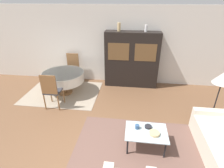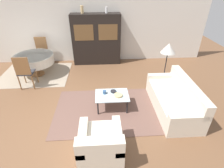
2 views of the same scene
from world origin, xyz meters
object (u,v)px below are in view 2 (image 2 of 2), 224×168
Objects in this scene: display_cabinet at (96,40)px; couch at (174,100)px; floor_lamp at (168,50)px; vase_tall at (82,9)px; dining_chair_near at (25,71)px; cup at (105,92)px; dining_table at (34,59)px; bowl at (118,95)px; vase_short at (106,10)px; bowl_small at (113,91)px; dining_chair_far at (41,50)px; coffee_table at (112,96)px; armchair at (101,145)px.

couch is at bearing -57.07° from display_cabinet.
floor_lamp is 3.31m from vase_tall.
cup is at bearing -24.87° from dining_chair_near.
bowl is at bearing -38.03° from dining_table.
cup is 0.43× the size of vase_short.
dining_table is at bearing -157.04° from display_cabinet.
bowl_small is at bearing 119.70° from bowl.
display_cabinet is at bearing 22.96° from dining_table.
bowl is 1.00× the size of vase_short.
floor_lamp is at bearing -12.55° from dining_table.
dining_chair_far is (-4.18, 3.10, 0.31)m from couch.
armchair is at bearing -102.08° from coffee_table.
bowl_small is (2.61, -1.93, -0.15)m from dining_table.
dining_chair_far is 2.92m from vase_short.
cup is at bearing -76.86° from vase_tall.
dining_chair_far is (0.00, 0.89, 0.02)m from dining_table.
coffee_table is at bearing -89.87° from vase_short.
cup is at bearing 129.49° from dining_chair_far.
dining_chair_near reaches higher than dining_table.
couch reaches higher than bowl_small.
dining_chair_near reaches higher than bowl.
coffee_table is 9.39× the size of cup.
dining_chair_near is (0.00, -0.89, 0.02)m from dining_table.
bowl_small is at bearing -89.00° from vase_short.
bowl_small is at bearing -36.52° from dining_table.
cup is (0.22, -2.91, -0.49)m from display_cabinet.
vase_short is (2.56, 0.91, 1.42)m from dining_table.
cup is at bearing 83.05° from couch.
dining_chair_far is 7.16× the size of bowl_small.
vase_short is (-0.01, 2.98, 1.64)m from coffee_table.
dining_chair_far is at bearing 156.74° from floor_lamp.
vase_tall reaches higher than armchair.
bowl_small is (2.61, -1.04, -0.17)m from dining_chair_near.
vase_short is (-0.16, 3.04, 1.57)m from bowl.
vase_short is (-1.62, 3.13, 1.72)m from couch.
vase_tall is at bearing 107.74° from bowl_small.
bowl reaches higher than bowl_small.
dining_chair_near is at bearing -140.07° from display_cabinet.
display_cabinet is at bearing -179.41° from dining_chair_far.
bowl_small is (-1.69, -0.98, -0.75)m from floor_lamp.
display_cabinet is at bearing 91.28° from armchair.
dining_chair_far is (-2.25, 4.41, 0.31)m from armchair.
armchair is 4.19m from dining_table.
dining_chair_far is at bearing -179.41° from display_cabinet.
vase_short reaches higher than couch.
couch is 1.60m from bowl_small.
floor_lamp is at bearing 156.74° from dining_chair_far.
armchair is at bearing -108.51° from bowl.
vase_tall is (-0.46, 0.00, 1.08)m from display_cabinet.
dining_chair_far is at bearing 90.00° from dining_table.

